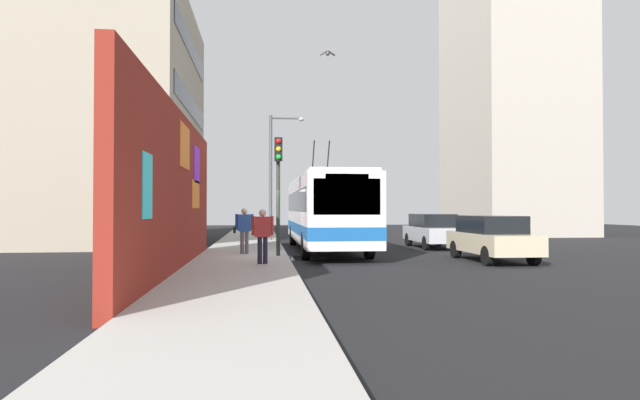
{
  "coord_description": "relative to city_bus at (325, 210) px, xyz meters",
  "views": [
    {
      "loc": [
        -19.34,
        0.95,
        1.81
      ],
      "look_at": [
        0.66,
        -1.29,
        2.16
      ],
      "focal_mm": 29.53,
      "sensor_mm": 36.0,
      "label": 1
    }
  ],
  "objects": [
    {
      "name": "pedestrian_midblock",
      "position": [
        -2.91,
        3.39,
        -0.63
      ],
      "size": [
        0.23,
        0.75,
        1.69
      ],
      "color": "#595960",
      "rests_on": "sidewalk_slab"
    },
    {
      "name": "graffiti_wall",
      "position": [
        -7.43,
        5.15,
        0.52
      ],
      "size": [
        13.83,
        0.32,
        4.58
      ],
      "color": "maroon",
      "rests_on": "ground_plane"
    },
    {
      "name": "flying_pigeons",
      "position": [
        -5.73,
        1.13,
        6.79
      ],
      "size": [
        3.28,
        1.96,
        2.64
      ],
      "color": "slate"
    },
    {
      "name": "pedestrian_at_curb",
      "position": [
        -6.63,
        2.71,
        -0.65
      ],
      "size": [
        0.22,
        0.67,
        1.66
      ],
      "color": "#1E1E2D",
      "rests_on": "sidewalk_slab"
    },
    {
      "name": "building_far_left",
      "position": [
        7.09,
        11.0,
        4.79
      ],
      "size": [
        13.37,
        8.68,
        13.13
      ],
      "color": "#9E937F",
      "rests_on": "ground_plane"
    },
    {
      "name": "parked_car_silver",
      "position": [
        1.1,
        -5.2,
        -0.94
      ],
      "size": [
        4.22,
        1.74,
        1.58
      ],
      "color": "#B7B7BC",
      "rests_on": "ground_plane"
    },
    {
      "name": "traffic_light",
      "position": [
        -3.94,
        2.15,
        1.22
      ],
      "size": [
        0.49,
        0.28,
        4.23
      ],
      "color": "#2D382D",
      "rests_on": "sidewalk_slab"
    },
    {
      "name": "sidewalk_slab",
      "position": [
        -3.35,
        3.4,
        -1.7
      ],
      "size": [
        48.0,
        3.2,
        0.15
      ],
      "primitive_type": "cube",
      "color": "#ADA8A0",
      "rests_on": "ground_plane"
    },
    {
      "name": "parked_car_champagne",
      "position": [
        -5.2,
        -5.2,
        -0.94
      ],
      "size": [
        4.19,
        1.77,
        1.58
      ],
      "color": "#C6B793",
      "rests_on": "ground_plane"
    },
    {
      "name": "street_lamp",
      "position": [
        5.98,
        2.04,
        2.27
      ],
      "size": [
        0.44,
        1.9,
        6.78
      ],
      "color": "#4C4C51",
      "rests_on": "sidewalk_slab"
    },
    {
      "name": "ground_plane",
      "position": [
        -3.35,
        1.8,
        -1.77
      ],
      "size": [
        80.0,
        80.0,
        0.0
      ],
      "primitive_type": "plane",
      "color": "black"
    },
    {
      "name": "city_bus",
      "position": [
        0.0,
        0.0,
        0.0
      ],
      "size": [
        11.98,
        2.61,
        4.96
      ],
      "color": "silver",
      "rests_on": "ground_plane"
    },
    {
      "name": "curbside_puddle",
      "position": [
        -3.27,
        1.2,
        -1.77
      ],
      "size": [
        2.01,
        2.01,
        0.0
      ],
      "primitive_type": "cylinder",
      "color": "black",
      "rests_on": "ground_plane"
    },
    {
      "name": "building_far_right",
      "position": [
        13.36,
        -15.2,
        8.52
      ],
      "size": [
        9.71,
        7.45,
        20.58
      ],
      "color": "#B2A899",
      "rests_on": "ground_plane"
    }
  ]
}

